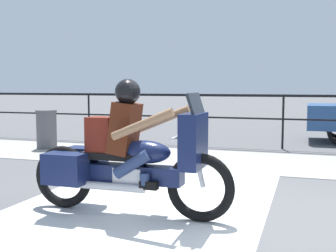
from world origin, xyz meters
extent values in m
plane|color=#565659|center=(0.00, 0.00, 0.00)|extent=(120.00, 120.00, 0.00)
cube|color=#99968E|center=(0.00, 3.40, 0.01)|extent=(44.00, 2.40, 0.01)
cube|color=silver|center=(-1.37, -0.20, 0.00)|extent=(3.02, 6.00, 0.01)
cube|color=black|center=(0.00, 5.35, 1.25)|extent=(36.00, 0.04, 0.06)
cube|color=black|center=(0.00, 5.35, 0.70)|extent=(36.00, 0.03, 0.04)
cylinder|color=black|center=(-5.10, 5.35, 0.64)|extent=(0.05, 0.05, 1.28)
cylinder|color=black|center=(0.00, 5.35, 0.64)|extent=(0.05, 0.05, 1.28)
torus|color=black|center=(-0.54, -0.42, 0.38)|extent=(0.76, 0.11, 0.76)
torus|color=black|center=(-2.25, -0.42, 0.38)|extent=(0.76, 0.11, 0.76)
cube|color=#141E47|center=(-1.39, -0.42, 0.48)|extent=(1.30, 0.22, 0.20)
cube|color=silver|center=(-1.36, -0.42, 0.43)|extent=(0.34, 0.26, 0.26)
ellipsoid|color=#141E47|center=(-1.19, -0.42, 0.74)|extent=(0.62, 0.30, 0.26)
cube|color=black|center=(-1.56, -0.42, 0.68)|extent=(0.75, 0.28, 0.08)
cube|color=#141E47|center=(-0.62, -0.42, 0.89)|extent=(0.20, 0.54, 0.60)
cube|color=#1E232B|center=(-0.60, -0.42, 1.29)|extent=(0.10, 0.46, 0.24)
cylinder|color=silver|center=(-0.76, -0.42, 0.94)|extent=(0.04, 0.70, 0.04)
cylinder|color=silver|center=(-1.60, -0.58, 0.35)|extent=(0.94, 0.09, 0.09)
cube|color=#141E47|center=(-2.07, -0.66, 0.54)|extent=(0.48, 0.28, 0.35)
cube|color=#141E47|center=(-2.07, -0.18, 0.54)|extent=(0.48, 0.28, 0.35)
cylinder|color=silver|center=(-0.57, -0.42, 0.63)|extent=(0.18, 0.06, 0.51)
cube|color=#4C1E0F|center=(-1.43, -0.42, 1.00)|extent=(0.32, 0.36, 0.61)
sphere|color=#8C6647|center=(-1.39, -0.42, 1.39)|extent=(0.23, 0.23, 0.23)
sphere|color=black|center=(-1.39, -0.42, 1.41)|extent=(0.29, 0.29, 0.29)
cylinder|color=navy|center=(-1.28, -0.57, 0.62)|extent=(0.44, 0.13, 0.34)
cylinder|color=navy|center=(-1.13, -0.57, 0.46)|extent=(0.11, 0.11, 0.13)
cube|color=black|center=(-1.08, -0.57, 0.40)|extent=(0.20, 0.10, 0.09)
cylinder|color=navy|center=(-1.28, -0.27, 0.62)|extent=(0.44, 0.13, 0.34)
cylinder|color=navy|center=(-1.13, -0.27, 0.46)|extent=(0.11, 0.11, 0.13)
cube|color=black|center=(-1.08, -0.27, 0.40)|extent=(0.20, 0.10, 0.09)
cylinder|color=#8C6647|center=(-1.09, -0.72, 1.08)|extent=(0.70, 0.09, 0.36)
cylinder|color=#8C6647|center=(-1.09, -0.12, 1.08)|extent=(0.70, 0.09, 0.36)
cube|color=maroon|center=(-1.73, -0.42, 0.91)|extent=(0.31, 0.25, 0.41)
cylinder|color=#515156|center=(-5.28, 3.64, 0.43)|extent=(0.46, 0.46, 0.85)
cylinder|color=#515156|center=(-5.28, 3.64, 0.88)|extent=(0.49, 0.49, 0.06)
camera|label=1|loc=(0.55, -4.78, 1.48)|focal=45.00mm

